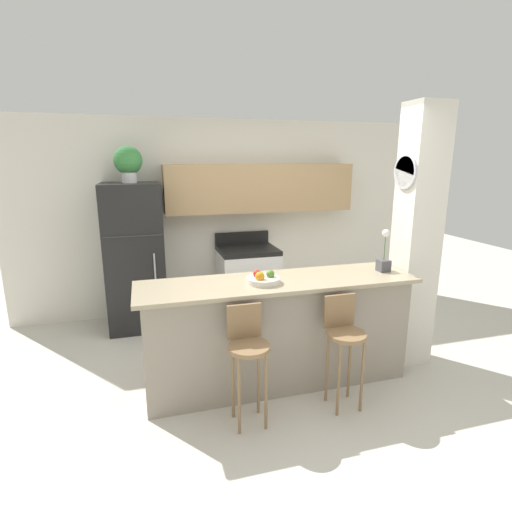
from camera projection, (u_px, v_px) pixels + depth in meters
ground_plane at (277, 381)px, 3.76m from camera, size 14.00×14.00×0.00m
wall_back at (240, 206)px, 5.36m from camera, size 5.60×0.38×2.55m
pillar_right at (416, 239)px, 3.89m from camera, size 0.38×0.32×2.55m
counter_bar at (278, 332)px, 3.64m from camera, size 2.49×0.65×1.00m
refrigerator at (135, 257)px, 4.82m from camera, size 0.68×0.68×1.77m
stove_range at (248, 281)px, 5.31m from camera, size 0.75×0.66×1.07m
bar_stool_left at (248, 349)px, 3.06m from camera, size 0.32×0.32×0.95m
bar_stool_right at (344, 336)px, 3.28m from camera, size 0.32×0.32×0.95m
potted_plant_on_fridge at (128, 162)px, 4.56m from camera, size 0.32×0.32×0.42m
orchid_vase at (384, 258)px, 3.78m from camera, size 0.10×0.10×0.40m
fruit_bowl at (263, 279)px, 3.43m from camera, size 0.29×0.29×0.12m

